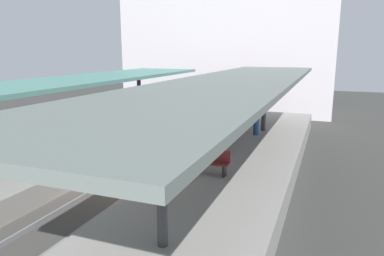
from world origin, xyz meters
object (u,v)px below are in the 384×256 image
at_px(commuter_train, 192,116).
at_px(platform_bench, 210,161).
at_px(platform_sign, 191,121).
at_px(passenger_near_bench, 256,117).

relative_size(commuter_train, platform_bench, 8.43).
bearing_deg(platform_bench, platform_sign, 138.85).
bearing_deg(commuter_train, passenger_near_bench, -3.79).
bearing_deg(passenger_near_bench, platform_sign, -104.61).
height_order(platform_bench, platform_sign, platform_sign).
xyz_separation_m(platform_bench, passenger_near_bench, (0.35, 6.51, 0.45)).
height_order(commuter_train, platform_sign, commuter_train).
relative_size(platform_sign, passenger_near_bench, 1.26).
xyz_separation_m(commuter_train, platform_bench, (3.29, -6.75, -0.26)).
height_order(platform_bench, passenger_near_bench, passenger_near_bench).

